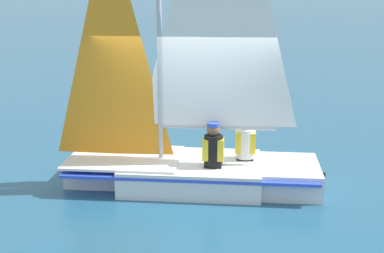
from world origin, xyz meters
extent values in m
plane|color=#235675|center=(0.00, 0.00, 0.00)|extent=(260.00, 260.00, 0.00)
cube|color=silver|center=(0.00, 0.00, 0.22)|extent=(2.73, 2.65, 0.43)
cube|color=silver|center=(1.24, -1.06, 0.22)|extent=(1.27, 1.26, 0.43)
cube|color=silver|center=(-1.24, 1.06, 0.22)|extent=(1.57, 1.61, 0.43)
cube|color=blue|center=(0.00, 0.00, 0.35)|extent=(4.10, 3.83, 0.05)
cube|color=silver|center=(0.87, -0.75, 0.45)|extent=(2.34, 2.28, 0.04)
cylinder|color=#B7B7BC|center=(-0.32, 0.28, 1.03)|extent=(1.49, 1.29, 0.07)
pyramid|color=orange|center=(0.99, -0.85, 2.43)|extent=(1.10, 0.96, 3.81)
cube|color=black|center=(-1.65, 1.41, 0.15)|extent=(0.08, 0.07, 0.30)
cube|color=black|center=(-0.13, 0.42, 0.23)|extent=(0.37, 0.36, 0.45)
cylinder|color=black|center=(-0.13, 0.42, 0.71)|extent=(0.42, 0.42, 0.50)
cube|color=yellow|center=(-0.13, 0.42, 0.73)|extent=(0.43, 0.42, 0.35)
sphere|color=brown|center=(-0.13, 0.42, 1.05)|extent=(0.22, 0.22, 0.22)
cylinder|color=blue|center=(-0.13, 0.42, 1.14)|extent=(0.29, 0.29, 0.06)
cube|color=black|center=(-0.80, 0.42, 0.23)|extent=(0.37, 0.36, 0.45)
cylinder|color=white|center=(-0.80, 0.42, 0.71)|extent=(0.42, 0.42, 0.50)
cube|color=yellow|center=(-0.80, 0.42, 0.73)|extent=(0.43, 0.42, 0.35)
sphere|color=tan|center=(-0.80, 0.42, 1.05)|extent=(0.22, 0.22, 0.22)
camera|label=1|loc=(4.87, 6.97, 3.32)|focal=50.00mm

